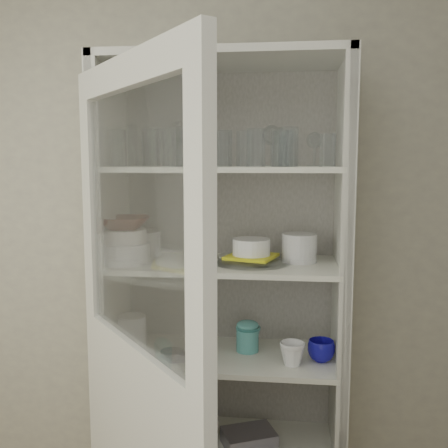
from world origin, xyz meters
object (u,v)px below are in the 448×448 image
Objects in this scene: goblet_0 at (187,146)px; teal_jar at (247,338)px; goblet_1 at (203,145)px; mug_white at (292,354)px; white_ramekin at (251,247)px; measuring_cups at (172,355)px; goblet_2 at (272,144)px; tin_box at (249,438)px; goblet_3 at (314,148)px; white_canister at (132,332)px; cupboard_door at (138,412)px; pantry_cabinet at (226,330)px; cream_dish at (191,429)px; yellow_trivet at (251,256)px; terracotta_bowl at (124,223)px; plate_stack_back at (136,243)px; mug_blue at (321,351)px; cream_bowl at (124,236)px; glass_platter at (251,260)px; mug_teal at (248,338)px; plate_stack_front at (125,253)px; grey_bowl_stack at (299,248)px.

teal_jar is at bearing -8.71° from goblet_0.
mug_white is (0.39, -0.19, -0.84)m from goblet_1.
white_ramekin is 1.65× the size of measuring_cups.
goblet_2 is 0.88m from mug_white.
goblet_3 is at bearing 29.57° from tin_box.
white_canister is at bearing -166.69° from goblet_0.
cupboard_door is 0.68m from teal_jar.
cupboard_door is (-0.21, -0.63, -0.07)m from pantry_cabinet.
cupboard_door is 1.08m from goblet_0.
cupboard_door is 7.89× the size of cream_dish.
yellow_trivet is at bearing -23.54° from goblet_1.
goblet_1 is at bearing 27.35° from terracotta_bowl.
plate_stack_back reaches higher than mug_blue.
mug_white is at bearing -26.35° from goblet_1.
pantry_cabinet is at bearing 139.25° from tin_box.
cream_bowl is at bearing -158.95° from mug_blue.
goblet_0 is 0.56m from glass_platter.
white_ramekin is 0.52m from mug_blue.
mug_teal is at bearing -4.24° from pantry_cabinet.
mug_blue is at bearing 1.81° from plate_stack_front.
mug_blue is at bearing 22.81° from mug_white.
grey_bowl_stack reaches higher than tin_box.
terracotta_bowl reaches higher than mug_teal.
teal_jar is (-0.02, 0.03, -0.41)m from white_ramekin.
mug_white is at bearing 93.22° from cupboard_door.
teal_jar is at bearing 115.89° from white_ramekin.
cream_bowl is at bearing -162.06° from pantry_cabinet.
glass_platter is at bearing -10.83° from plate_stack_back.
cupboard_door is 0.74m from cream_bowl.
cream_bowl is at bearing -168.89° from teal_jar.
measuring_cups is 0.38× the size of cream_dish.
mug_teal is 0.48m from cream_dish.
teal_jar is at bearing -16.73° from goblet_1.
goblet_0 is at bearing 13.31° from white_canister.
grey_bowl_stack is at bearing 99.06° from cupboard_door.
plate_stack_front is 0.91m from mug_blue.
teal_jar is at bearing 101.81° from tin_box.
goblet_3 is 1.43× the size of mug_teal.
glass_platter is (0.53, 0.07, -0.16)m from terracotta_bowl.
goblet_2 is 0.89× the size of terracotta_bowl.
terracotta_bowl reaches higher than mug_blue.
grey_bowl_stack is at bearing 8.56° from mug_teal.
white_ramekin is at bearing -60.35° from mug_teal.
measuring_cups is at bearing -9.37° from cream_bowl.
goblet_0 reaches higher than yellow_trivet.
terracotta_bowl reaches higher than plate_stack_back.
white_ramekin is at bearing -123.30° from goblet_2.
plate_stack_back is 1.17× the size of yellow_trivet.
measuring_cups is (0.20, -0.03, -0.42)m from plate_stack_front.
terracotta_bowl is 0.97m from cream_dish.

